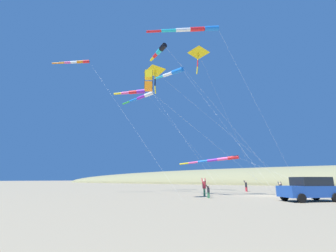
% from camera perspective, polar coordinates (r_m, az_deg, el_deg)
% --- Properties ---
extents(ground_plane, '(600.00, 600.00, 0.00)m').
position_cam_1_polar(ground_plane, '(26.12, 24.03, -16.33)').
color(ground_plane, tan).
extents(dune_ridge_grassy, '(28.00, 240.00, 11.27)m').
position_cam_1_polar(dune_ridge_grassy, '(80.75, 31.47, -13.04)').
color(dune_ridge_grassy, '#938E60').
rests_on(dune_ridge_grassy, ground_plane).
extents(parked_car, '(4.32, 4.38, 1.85)m').
position_cam_1_polar(parked_car, '(21.01, 33.01, -13.61)').
color(parked_car, '#1E479E').
rests_on(parked_car, ground_plane).
extents(cooler_box, '(0.62, 0.42, 0.42)m').
position_cam_1_polar(cooler_box, '(23.94, 32.87, -15.18)').
color(cooler_box, white).
rests_on(cooler_box, ground_plane).
extents(person_adult_flyer, '(0.65, 0.61, 1.81)m').
position_cam_1_polar(person_adult_flyer, '(23.14, 9.46, -15.32)').
color(person_adult_flyer, '#3D7F51').
rests_on(person_adult_flyer, ground_plane).
extents(person_child_green_jacket, '(0.43, 0.52, 1.53)m').
position_cam_1_polar(person_child_green_jacket, '(33.75, 19.78, -14.45)').
color(person_child_green_jacket, '#B72833').
rests_on(person_child_green_jacket, ground_plane).
extents(person_child_grey_jacket, '(0.51, 0.45, 1.44)m').
position_cam_1_polar(person_child_grey_jacket, '(26.34, 27.45, -14.24)').
color(person_child_grey_jacket, gold).
rests_on(person_child_grey_jacket, ground_plane).
extents(person_bystander_far, '(0.41, 0.43, 1.19)m').
position_cam_1_polar(person_bystander_far, '(21.18, 10.51, -16.34)').
color(person_bystander_far, '#3D7F51').
rests_on(person_bystander_far, ground_plane).
extents(kite_box_long_streamer_left, '(8.85, 9.31, 11.56)m').
position_cam_1_polar(kite_box_long_streamer_left, '(20.81, -5.08, 11.73)').
color(kite_box_long_streamer_left, yellow).
rests_on(kite_box_long_streamer_left, ground_plane).
extents(kite_windsock_checkered_midright, '(4.53, 16.65, 4.45)m').
position_cam_1_polar(kite_windsock_checkered_midright, '(27.74, 12.43, -8.63)').
color(kite_windsock_checkered_midright, red).
rests_on(kite_windsock_checkered_midright, ground_plane).
extents(kite_windsock_striped_overhead, '(4.05, 16.66, 16.72)m').
position_cam_1_polar(kite_windsock_striped_overhead, '(31.45, -22.95, 15.14)').
color(kite_windsock_striped_overhead, red).
rests_on(kite_windsock_striped_overhead, ground_plane).
extents(kite_windsock_teal_far_right, '(10.85, 12.46, 13.83)m').
position_cam_1_polar(kite_windsock_teal_far_right, '(31.04, -8.93, 8.75)').
color(kite_windsock_teal_far_right, purple).
rests_on(kite_windsock_teal_far_right, ground_plane).
extents(kite_windsock_magenta_far_left, '(8.74, 11.38, 17.57)m').
position_cam_1_polar(kite_windsock_magenta_far_left, '(25.07, 6.63, 23.84)').
color(kite_windsock_magenta_far_left, blue).
rests_on(kite_windsock_magenta_far_left, ground_plane).
extents(kite_delta_purple_drifting, '(9.76, 13.33, 13.99)m').
position_cam_1_polar(kite_delta_purple_drifting, '(25.30, -3.34, 14.07)').
color(kite_delta_purple_drifting, yellow).
rests_on(kite_delta_purple_drifting, ground_plane).
extents(kite_windsock_red_high_left, '(6.04, 17.96, 18.49)m').
position_cam_1_polar(kite_windsock_red_high_left, '(35.13, 1.19, 13.78)').
color(kite_windsock_red_high_left, blue).
rests_on(kite_windsock_red_high_left, ground_plane).
extents(kite_windsock_white_trailing, '(2.99, 17.40, 15.15)m').
position_cam_1_polar(kite_windsock_white_trailing, '(35.41, -6.86, 7.58)').
color(kite_windsock_white_trailing, white).
rests_on(kite_windsock_white_trailing, ground_plane).
extents(kite_windsock_green_low_center, '(7.00, 11.96, 15.33)m').
position_cam_1_polar(kite_windsock_green_low_center, '(24.51, -2.18, 19.06)').
color(kite_windsock_green_low_center, black).
rests_on(kite_windsock_green_low_center, ground_plane).
extents(kite_delta_small_distant, '(8.07, 4.94, 16.01)m').
position_cam_1_polar(kite_delta_small_distant, '(26.10, 7.97, 18.29)').
color(kite_delta_small_distant, yellow).
rests_on(kite_delta_small_distant, ground_plane).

